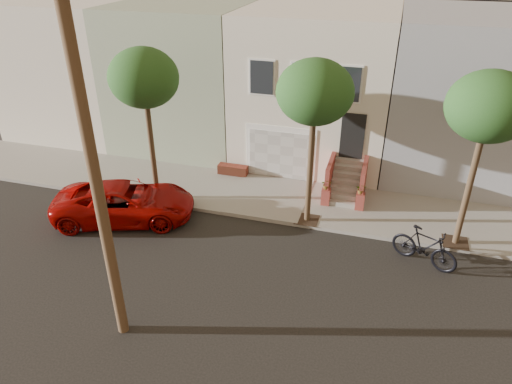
% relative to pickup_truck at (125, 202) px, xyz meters
% --- Properties ---
extents(ground, '(90.00, 90.00, 0.00)m').
position_rel_pickup_truck_xyz_m(ground, '(6.01, -2.21, -0.75)').
color(ground, black).
rests_on(ground, ground).
extents(sidewalk, '(40.00, 3.70, 0.15)m').
position_rel_pickup_truck_xyz_m(sidewalk, '(6.01, 3.14, -0.68)').
color(sidewalk, gray).
rests_on(sidewalk, ground).
extents(house_row, '(33.10, 11.70, 7.00)m').
position_rel_pickup_truck_xyz_m(house_row, '(6.01, 8.98, 2.89)').
color(house_row, beige).
rests_on(house_row, sidewalk).
extents(tree_left, '(2.70, 2.57, 6.30)m').
position_rel_pickup_truck_xyz_m(tree_left, '(0.51, 1.69, 4.50)').
color(tree_left, '#2D2116').
rests_on(tree_left, sidewalk).
extents(tree_mid, '(2.70, 2.57, 6.30)m').
position_rel_pickup_truck_xyz_m(tree_mid, '(7.01, 1.69, 4.50)').
color(tree_mid, '#2D2116').
rests_on(tree_mid, sidewalk).
extents(tree_right, '(2.70, 2.57, 6.30)m').
position_rel_pickup_truck_xyz_m(tree_right, '(12.51, 1.69, 4.50)').
color(tree_right, '#2D2116').
rests_on(tree_right, sidewalk).
extents(pickup_truck, '(5.93, 4.10, 1.51)m').
position_rel_pickup_truck_xyz_m(pickup_truck, '(0.00, 0.00, 0.00)').
color(pickup_truck, '#930604').
rests_on(pickup_truck, ground).
extents(motorcycle, '(2.37, 1.55, 1.38)m').
position_rel_pickup_truck_xyz_m(motorcycle, '(11.32, 0.25, -0.06)').
color(motorcycle, black).
rests_on(motorcycle, ground).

